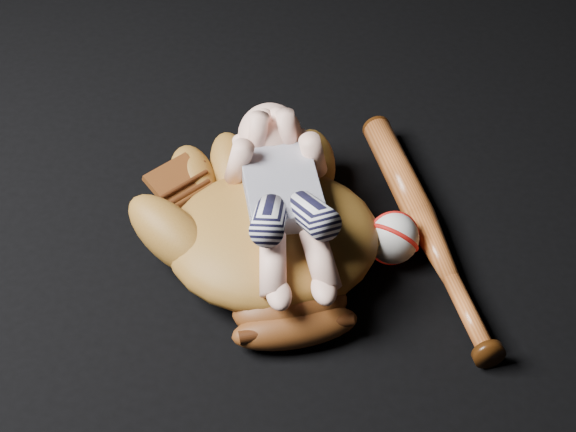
{
  "coord_description": "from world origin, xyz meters",
  "views": [
    {
      "loc": [
        0.13,
        -0.93,
        0.92
      ],
      "look_at": [
        0.04,
        -0.02,
        0.07
      ],
      "focal_mm": 55.0,
      "sensor_mm": 36.0,
      "label": 1
    }
  ],
  "objects_px": {
    "baseball_bat": "(426,229)",
    "baseball": "(393,238)",
    "newborn_baby": "(285,197)",
    "baseball_glove": "(273,229)"
  },
  "relations": [
    {
      "from": "baseball_bat",
      "to": "baseball",
      "type": "bearing_deg",
      "value": -141.79
    },
    {
      "from": "baseball_bat",
      "to": "baseball",
      "type": "xyz_separation_m",
      "value": [
        -0.05,
        -0.04,
        0.01
      ]
    },
    {
      "from": "newborn_baby",
      "to": "baseball_bat",
      "type": "distance_m",
      "value": 0.24
    },
    {
      "from": "newborn_baby",
      "to": "baseball_bat",
      "type": "relative_size",
      "value": 0.72
    },
    {
      "from": "baseball_glove",
      "to": "baseball_bat",
      "type": "distance_m",
      "value": 0.24
    },
    {
      "from": "baseball",
      "to": "baseball_glove",
      "type": "bearing_deg",
      "value": -170.34
    },
    {
      "from": "baseball_bat",
      "to": "newborn_baby",
      "type": "bearing_deg",
      "value": -163.65
    },
    {
      "from": "baseball_glove",
      "to": "newborn_baby",
      "type": "height_order",
      "value": "newborn_baby"
    },
    {
      "from": "baseball_glove",
      "to": "baseball",
      "type": "xyz_separation_m",
      "value": [
        0.17,
        0.03,
        -0.03
      ]
    },
    {
      "from": "baseball_bat",
      "to": "baseball",
      "type": "distance_m",
      "value": 0.07
    }
  ]
}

